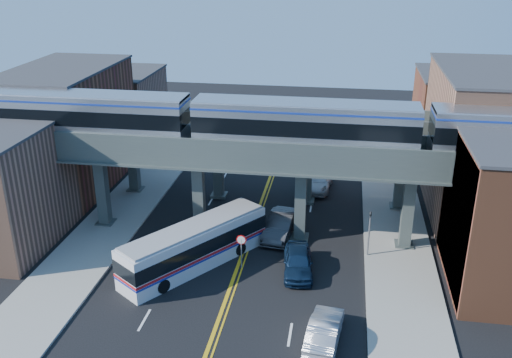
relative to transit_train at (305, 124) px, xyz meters
The scene contains 19 objects.
ground 13.00m from the transit_train, 117.25° to the right, with size 120.00×120.00×0.00m, color black.
sidewalk_west 18.29m from the transit_train, behind, with size 5.00×70.00×0.16m, color gray.
sidewalk_east 12.04m from the transit_train, 15.16° to the left, with size 5.00×70.00×0.16m, color gray.
building_west_b 24.30m from the transit_train, 160.52° to the left, with size 8.00×14.00×11.00m, color brown.
building_west_c 31.33m from the transit_train, 137.13° to the left, with size 8.00×10.00×8.00m, color #8E6149.
building_east_b 16.80m from the transit_train, 29.09° to the left, with size 8.00×14.00×12.00m, color #8E6149.
building_east_c 25.92m from the transit_train, 55.60° to the left, with size 8.00×10.00×9.00m, color brown.
mural_panel 12.09m from the transit_train, 20.98° to the right, with size 0.10×9.50×9.50m, color #226993.
elevated_viaduct_near 5.05m from the transit_train, behind, with size 52.00×3.60×7.40m.
elevated_viaduct_far 8.63m from the transit_train, 120.48° to the left, with size 52.00×3.60×7.40m.
transit_train is the anchor object (origin of this frame).
stop_sign 9.88m from the transit_train, 127.38° to the right, with size 0.76×0.09×2.63m.
traffic_signal 8.94m from the transit_train, 21.49° to the right, with size 0.15×0.18×4.10m.
transit_bus 11.80m from the transit_train, 144.12° to the right, with size 8.98×11.07×3.03m.
car_lane_a 9.87m from the transit_train, 87.79° to the right, with size 2.01×4.99×1.70m, color #0F213A.
car_lane_b 8.64m from the transit_train, 169.94° to the left, with size 1.92×5.50×1.81m, color #2C2C2F.
car_lane_c 13.48m from the transit_train, 86.80° to the left, with size 2.50×5.43×1.51m, color silver.
car_lane_d 13.44m from the transit_train, 85.08° to the left, with size 2.01×4.96×1.44m, color silver.
car_parked_curb 15.27m from the transit_train, 79.14° to the right, with size 1.72×4.93×1.62m, color #A4A3A8.
Camera 1 is at (6.85, -31.64, 21.34)m, focal length 40.00 mm.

